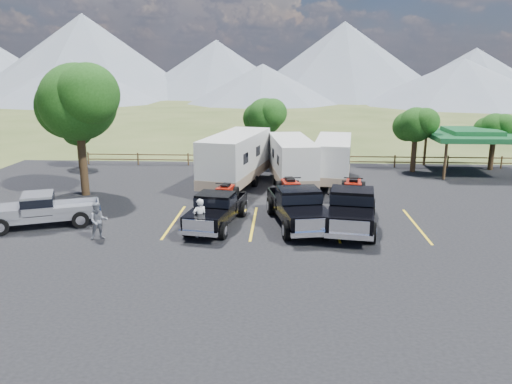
# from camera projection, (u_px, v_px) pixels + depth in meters

# --- Properties ---
(ground) EXTENTS (320.00, 320.00, 0.00)m
(ground) POSITION_uv_depth(u_px,v_px,m) (295.00, 254.00, 20.88)
(ground) COLOR #3B4B20
(ground) RESTS_ON ground
(asphalt_lot) EXTENTS (44.00, 34.00, 0.04)m
(asphalt_lot) POSITION_uv_depth(u_px,v_px,m) (294.00, 230.00, 23.78)
(asphalt_lot) COLOR black
(asphalt_lot) RESTS_ON ground
(stall_lines) EXTENTS (12.12, 5.50, 0.01)m
(stall_lines) POSITION_uv_depth(u_px,v_px,m) (294.00, 223.00, 24.74)
(stall_lines) COLOR yellow
(stall_lines) RESTS_ON asphalt_lot
(tree_big_nw) EXTENTS (5.54, 5.18, 7.84)m
(tree_big_nw) POSITION_uv_depth(u_px,v_px,m) (77.00, 102.00, 28.90)
(tree_big_nw) COLOR #322213
(tree_big_nw) RESTS_ON ground
(tree_ne_a) EXTENTS (3.11, 2.92, 4.76)m
(tree_ne_a) POSITION_uv_depth(u_px,v_px,m) (416.00, 125.00, 36.01)
(tree_ne_a) COLOR #322213
(tree_ne_a) RESTS_ON ground
(tree_ne_b) EXTENTS (2.77, 2.59, 4.27)m
(tree_ne_b) POSITION_uv_depth(u_px,v_px,m) (494.00, 129.00, 36.75)
(tree_ne_b) COLOR #322213
(tree_ne_b) RESTS_ON ground
(tree_north) EXTENTS (3.46, 3.24, 5.25)m
(tree_north) POSITION_uv_depth(u_px,v_px,m) (265.00, 116.00, 38.45)
(tree_north) COLOR #322213
(tree_north) RESTS_ON ground
(tree_nw_small) EXTENTS (2.59, 2.43, 3.85)m
(tree_nw_small) POSITION_uv_depth(u_px,v_px,m) (78.00, 132.00, 37.51)
(tree_nw_small) COLOR #322213
(tree_nw_small) RESTS_ON ground
(rail_fence) EXTENTS (36.12, 0.12, 1.00)m
(rail_fence) POSITION_uv_depth(u_px,v_px,m) (316.00, 159.00, 38.53)
(rail_fence) COLOR brown
(rail_fence) RESTS_ON ground
(pavilion) EXTENTS (6.20, 6.20, 3.22)m
(pavilion) POSITION_uv_depth(u_px,v_px,m) (471.00, 135.00, 35.96)
(pavilion) COLOR brown
(pavilion) RESTS_ON ground
(mountain_range) EXTENTS (209.00, 71.00, 20.00)m
(mountain_range) POSITION_uv_depth(u_px,v_px,m) (255.00, 64.00, 121.90)
(mountain_range) COLOR slate
(mountain_range) RESTS_ON ground
(rig_left) EXTENTS (2.70, 5.80, 1.86)m
(rig_left) POSITION_uv_depth(u_px,v_px,m) (217.00, 208.00, 24.28)
(rig_left) COLOR black
(rig_left) RESTS_ON asphalt_lot
(rig_center) EXTENTS (3.23, 6.59, 2.11)m
(rig_center) POSITION_uv_depth(u_px,v_px,m) (297.00, 205.00, 24.36)
(rig_center) COLOR black
(rig_center) RESTS_ON asphalt_lot
(rig_right) EXTENTS (3.07, 6.72, 2.16)m
(rig_right) POSITION_uv_depth(u_px,v_px,m) (352.00, 206.00, 24.06)
(rig_right) COLOR black
(rig_right) RESTS_ON asphalt_lot
(trailer_left) EXTENTS (4.18, 9.81, 3.40)m
(trailer_left) POSITION_uv_depth(u_px,v_px,m) (236.00, 160.00, 31.84)
(trailer_left) COLOR white
(trailer_left) RESTS_ON asphalt_lot
(trailer_center) EXTENTS (3.24, 8.83, 3.05)m
(trailer_center) POSITION_uv_depth(u_px,v_px,m) (292.00, 161.00, 32.27)
(trailer_center) COLOR white
(trailer_center) RESTS_ON asphalt_lot
(trailer_right) EXTENTS (3.13, 8.55, 2.96)m
(trailer_right) POSITION_uv_depth(u_px,v_px,m) (333.00, 160.00, 33.04)
(trailer_right) COLOR white
(trailer_right) RESTS_ON asphalt_lot
(pickup_silver) EXTENTS (5.74, 3.66, 1.65)m
(pickup_silver) POSITION_uv_depth(u_px,v_px,m) (42.00, 209.00, 24.14)
(pickup_silver) COLOR #A4A5AD
(pickup_silver) RESTS_ON asphalt_lot
(person_a) EXTENTS (0.78, 0.70, 1.81)m
(person_a) POSITION_uv_depth(u_px,v_px,m) (200.00, 218.00, 22.59)
(person_a) COLOR silver
(person_a) RESTS_ON asphalt_lot
(person_b) EXTENTS (1.03, 0.94, 1.70)m
(person_b) POSITION_uv_depth(u_px,v_px,m) (98.00, 221.00, 22.33)
(person_b) COLOR slate
(person_b) RESTS_ON asphalt_lot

